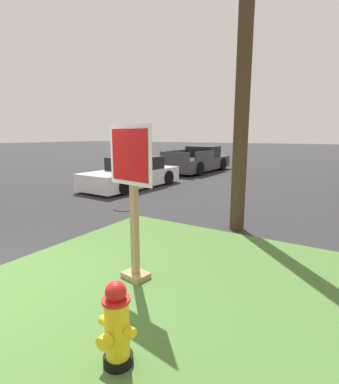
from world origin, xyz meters
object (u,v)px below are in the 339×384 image
(manhole_cover, at_px, (125,208))
(utility_pole, at_px, (247,8))
(fire_hydrant, at_px, (117,326))
(parked_sedan_white, at_px, (133,174))
(pickup_truck_charcoal, at_px, (198,161))
(stop_sign, at_px, (133,205))

(manhole_cover, distance_m, utility_pole, 5.76)
(fire_hydrant, distance_m, utility_pole, 6.20)
(parked_sedan_white, xyz_separation_m, utility_pole, (5.56, -3.10, 4.09))
(utility_pole, bearing_deg, pickup_truck_charcoal, 121.25)
(utility_pole, bearing_deg, fire_hydrant, -84.05)
(stop_sign, bearing_deg, fire_hydrant, -56.68)
(manhole_cover, distance_m, pickup_truck_charcoal, 9.50)
(stop_sign, relative_size, pickup_truck_charcoal, 0.42)
(manhole_cover, bearing_deg, utility_pole, -1.53)
(pickup_truck_charcoal, bearing_deg, manhole_cover, -76.46)
(manhole_cover, bearing_deg, fire_hydrant, -49.99)
(fire_hydrant, relative_size, manhole_cover, 1.15)
(fire_hydrant, distance_m, parked_sedan_white, 9.75)
(stop_sign, height_order, manhole_cover, stop_sign)
(parked_sedan_white, distance_m, pickup_truck_charcoal, 6.21)
(fire_hydrant, bearing_deg, pickup_truck_charcoal, 113.83)
(fire_hydrant, xyz_separation_m, parked_sedan_white, (-6.03, 7.65, 0.08))
(manhole_cover, bearing_deg, stop_sign, -47.58)
(fire_hydrant, xyz_separation_m, manhole_cover, (-3.90, 4.65, -0.45))
(manhole_cover, relative_size, pickup_truck_charcoal, 0.13)
(stop_sign, bearing_deg, pickup_truck_charcoal, 112.70)
(stop_sign, distance_m, manhole_cover, 4.62)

